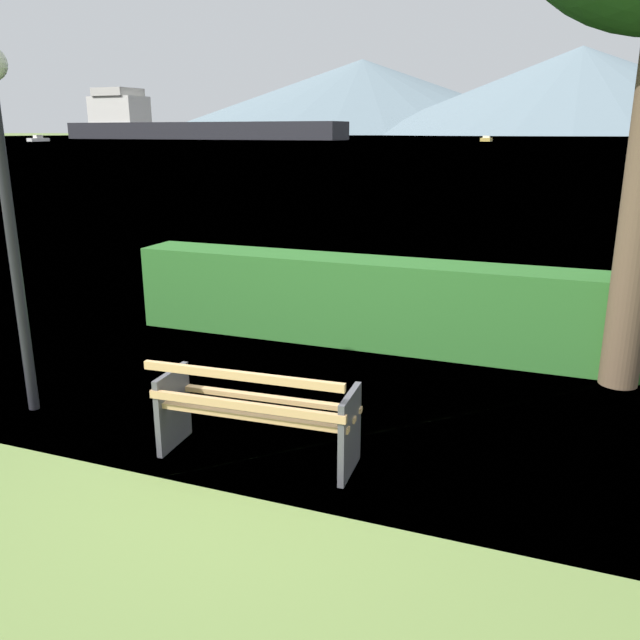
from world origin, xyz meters
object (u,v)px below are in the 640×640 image
at_px(fishing_boat_near, 38,139).
at_px(sailboat_mid, 486,139).
at_px(park_bench, 255,413).
at_px(cargo_ship_large, 178,125).
at_px(lamp_post, 3,169).

relative_size(fishing_boat_near, sailboat_mid, 0.92).
xyz_separation_m(park_bench, sailboat_mid, (-20.26, 178.94, 0.12)).
height_order(park_bench, fishing_boat_near, fishing_boat_near).
relative_size(park_bench, sailboat_mid, 0.24).
relative_size(park_bench, fishing_boat_near, 0.26).
height_order(fishing_boat_near, sailboat_mid, fishing_boat_near).
bearing_deg(fishing_boat_near, sailboat_mid, 21.84).
relative_size(cargo_ship_large, sailboat_mid, 15.19).
height_order(lamp_post, fishing_boat_near, lamp_post).
height_order(lamp_post, cargo_ship_large, cargo_ship_large).
xyz_separation_m(fishing_boat_near, sailboat_mid, (109.95, 44.06, -0.03)).
distance_m(cargo_ship_large, sailboat_mid, 104.05).
xyz_separation_m(lamp_post, cargo_ship_large, (-120.95, 191.49, 2.44)).
bearing_deg(park_bench, fishing_boat_near, 133.99).
bearing_deg(sailboat_mid, fishing_boat_near, -158.16).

